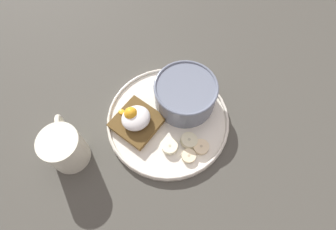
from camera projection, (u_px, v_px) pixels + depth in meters
ground_plane at (168, 123)px, 56.96cm from camera, size 120.00×120.00×2.00cm
plate at (168, 120)px, 55.34cm from camera, size 25.75×25.75×1.60cm
oatmeal_bowl at (185, 94)px, 54.26cm from camera, size 12.99×12.99×6.29cm
toast_slice at (137, 122)px, 53.85cm from camera, size 11.22×11.22×1.63cm
poached_egg at (135, 117)px, 51.98cm from camera, size 5.87×7.02×3.51cm
banana_slice_front at (170, 147)px, 51.82cm from camera, size 3.59×3.66×1.35cm
banana_slice_left at (189, 140)px, 52.31cm from camera, size 4.17×4.06×1.67cm
banana_slice_back at (189, 156)px, 51.13cm from camera, size 3.81×3.79×1.02cm
banana_slice_right at (201, 147)px, 51.94cm from camera, size 4.46×4.47×1.02cm
coffee_mug at (65, 148)px, 48.86cm from camera, size 7.52×10.75×8.39cm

